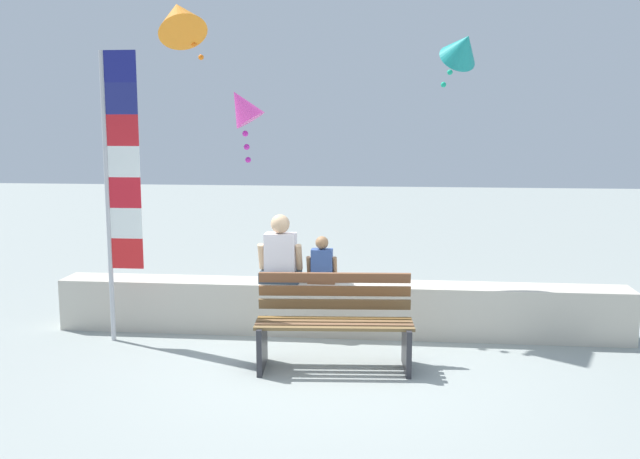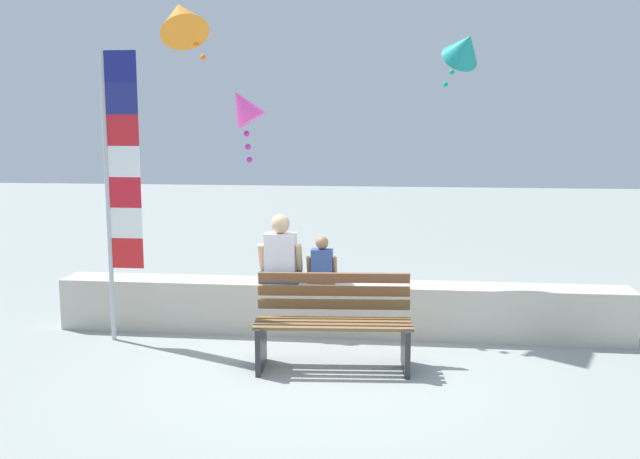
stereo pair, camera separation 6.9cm
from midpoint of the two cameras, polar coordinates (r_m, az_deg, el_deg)
ground_plane at (r=6.94m, az=0.48°, el=-11.16°), size 40.00×40.00×0.00m
seawall_ledge at (r=7.97m, az=1.29°, el=-6.37°), size 6.37×0.46×0.58m
park_bench at (r=6.87m, az=0.87°, el=-7.77°), size 1.55×0.72×0.88m
person_adult at (r=7.93m, az=-3.47°, el=-2.11°), size 0.50×0.37×0.76m
person_child at (r=7.88m, az=-0.09°, el=-2.84°), size 0.34×0.25×0.52m
flag_banner at (r=7.75m, az=-16.34°, el=4.17°), size 0.39×0.05×3.10m
kite_teal at (r=10.81m, az=11.31°, el=14.26°), size 0.80×0.87×0.93m
kite_magenta at (r=9.36m, az=-6.53°, el=9.84°), size 0.60×0.66×1.05m
kite_orange at (r=10.73m, az=-11.50°, el=16.45°), size 1.06×1.14×1.02m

